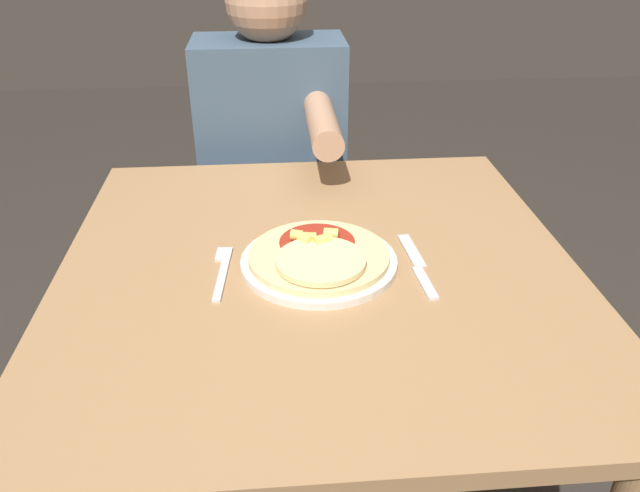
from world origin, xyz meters
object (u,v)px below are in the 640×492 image
(pizza, at_px, (320,255))
(fork, at_px, (222,269))
(knife, at_px, (418,266))
(plate, at_px, (320,262))
(person_diner, at_px, (273,153))
(dining_table, at_px, (319,317))

(pizza, xyz_separation_m, fork, (-0.17, 0.00, -0.02))
(pizza, bearing_deg, knife, -5.00)
(fork, bearing_deg, plate, 0.85)
(plate, bearing_deg, fork, -179.15)
(fork, xyz_separation_m, knife, (0.35, -0.02, 0.00))
(pizza, relative_size, fork, 1.44)
(fork, distance_m, person_diner, 0.70)
(dining_table, distance_m, plate, 0.13)
(plate, relative_size, knife, 1.27)
(fork, height_order, person_diner, person_diner)
(plate, relative_size, person_diner, 0.23)
(plate, bearing_deg, dining_table, 104.13)
(dining_table, height_order, plate, plate)
(plate, bearing_deg, person_diner, 96.12)
(pizza, bearing_deg, dining_table, 96.47)
(dining_table, height_order, fork, fork)
(plate, height_order, knife, plate)
(pizza, distance_m, fork, 0.18)
(pizza, height_order, person_diner, person_diner)
(fork, bearing_deg, pizza, -0.74)
(person_diner, bearing_deg, dining_table, -83.98)
(fork, distance_m, knife, 0.35)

